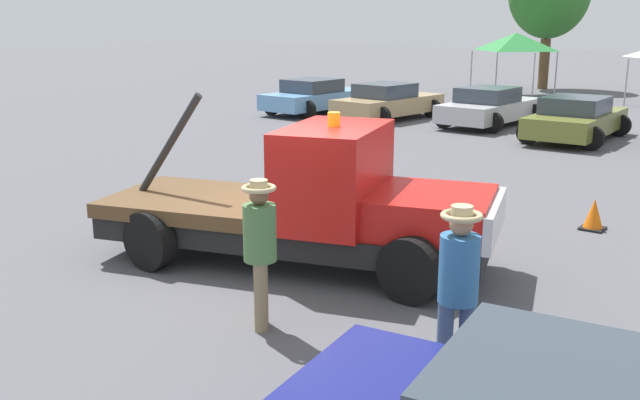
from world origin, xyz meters
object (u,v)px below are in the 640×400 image
object	(u,v)px
person_at_hood	(260,242)
parked_car_silver	(489,107)
parked_car_olive	(576,119)
traffic_cone	(594,216)
parked_car_tan	(388,102)
person_near_truck	(458,280)
canopy_tent_green	(516,42)
tow_truck	(315,206)
parked_car_skyblue	(315,96)

from	to	relation	value
person_at_hood	parked_car_silver	xyz separation A→B (m)	(-4.62, 17.36, -0.42)
person_at_hood	parked_car_olive	size ratio (longest dim) A/B	0.39
traffic_cone	parked_car_tan	bearing A→B (deg)	135.51
person_near_truck	canopy_tent_green	distance (m)	29.09
parked_car_silver	canopy_tent_green	world-z (taller)	canopy_tent_green
person_near_truck	parked_car_olive	world-z (taller)	person_near_truck
tow_truck	traffic_cone	distance (m)	5.24
parked_car_olive	traffic_cone	distance (m)	10.02
parked_car_silver	parked_car_olive	world-z (taller)	same
tow_truck	parked_car_tan	bearing A→B (deg)	100.20
person_at_hood	canopy_tent_green	xyz separation A→B (m)	(-7.71, 27.39, 1.49)
tow_truck	parked_car_skyblue	distance (m)	17.97
person_at_hood	canopy_tent_green	size ratio (longest dim) A/B	0.58
parked_car_tan	parked_car_silver	xyz separation A→B (m)	(3.62, 0.76, 0.00)
person_near_truck	parked_car_tan	distance (m)	19.60
parked_car_olive	parked_car_silver	bearing A→B (deg)	67.71
person_near_truck	parked_car_skyblue	xyz separation A→B (m)	(-13.97, 16.44, -0.44)
tow_truck	person_near_truck	bearing A→B (deg)	-48.88
parked_car_silver	parked_car_olive	size ratio (longest dim) A/B	1.01
parked_car_tan	canopy_tent_green	world-z (taller)	canopy_tent_green
parked_car_silver	traffic_cone	distance (m)	12.68
canopy_tent_green	traffic_cone	bearing A→B (deg)	-65.03
person_at_hood	parked_car_silver	distance (m)	17.97
parked_car_silver	traffic_cone	bearing A→B (deg)	-145.36
person_near_truck	parked_car_tan	xyz separation A→B (m)	(-10.67, 16.44, -0.44)
canopy_tent_green	person_near_truck	bearing A→B (deg)	-69.57
tow_truck	canopy_tent_green	xyz separation A→B (m)	(-6.89, 25.21, 1.65)
parked_car_silver	parked_car_olive	distance (m)	3.62
person_near_truck	parked_car_tan	world-z (taller)	person_near_truck
parked_car_silver	parked_car_olive	xyz separation A→B (m)	(3.36, -1.34, 0.00)
parked_car_tan	traffic_cone	world-z (taller)	parked_car_tan
parked_car_silver	person_near_truck	bearing A→B (deg)	-154.52
parked_car_silver	canopy_tent_green	xyz separation A→B (m)	(-3.09, 10.03, 1.91)
parked_car_skyblue	canopy_tent_green	distance (m)	11.61
tow_truck	canopy_tent_green	world-z (taller)	canopy_tent_green
person_near_truck	parked_car_silver	bearing A→B (deg)	163.47
parked_car_skyblue	tow_truck	bearing A→B (deg)	-139.87
tow_truck	traffic_cone	bearing A→B (deg)	40.20
person_at_hood	person_near_truck	bearing A→B (deg)	145.42
parked_car_olive	canopy_tent_green	world-z (taller)	canopy_tent_green
parked_car_olive	canopy_tent_green	xyz separation A→B (m)	(-6.45, 11.36, 1.91)
tow_truck	parked_car_skyblue	size ratio (longest dim) A/B	1.29
parked_car_silver	parked_car_olive	bearing A→B (deg)	-108.48
tow_truck	person_at_hood	distance (m)	2.34
tow_truck	parked_car_skyblue	bearing A→B (deg)	109.61
person_near_truck	person_at_hood	world-z (taller)	person_near_truck
person_at_hood	parked_car_olive	distance (m)	16.08
parked_car_skyblue	person_near_truck	bearing A→B (deg)	-136.14
parked_car_olive	canopy_tent_green	bearing A→B (deg)	28.99
person_near_truck	parked_car_olive	distance (m)	16.29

